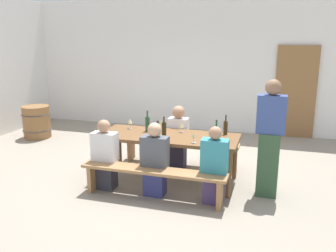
% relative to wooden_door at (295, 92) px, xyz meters
% --- Properties ---
extents(ground_plane, '(24.00, 24.00, 0.00)m').
position_rel_wooden_door_xyz_m(ground_plane, '(-2.02, -3.34, -1.05)').
color(ground_plane, gray).
extents(back_wall, '(14.00, 0.20, 3.20)m').
position_rel_wooden_door_xyz_m(back_wall, '(-2.02, 0.14, 0.55)').
color(back_wall, white).
rests_on(back_wall, ground).
extents(wooden_door, '(0.90, 0.06, 2.10)m').
position_rel_wooden_door_xyz_m(wooden_door, '(0.00, 0.00, 0.00)').
color(wooden_door, olive).
rests_on(wooden_door, ground).
extents(tasting_table, '(2.21, 0.88, 0.75)m').
position_rel_wooden_door_xyz_m(tasting_table, '(-2.02, -3.34, -0.37)').
color(tasting_table, brown).
rests_on(tasting_table, ground).
extents(bench_near, '(2.11, 0.30, 0.45)m').
position_rel_wooden_door_xyz_m(bench_near, '(-2.02, -4.08, -0.69)').
color(bench_near, '#9E7247').
rests_on(bench_near, ground).
extents(bench_far, '(2.11, 0.30, 0.45)m').
position_rel_wooden_door_xyz_m(bench_far, '(-2.02, -2.60, -0.69)').
color(bench_far, '#9E7247').
rests_on(bench_far, ground).
extents(wine_bottle_0, '(0.07, 0.07, 0.32)m').
position_rel_wooden_door_xyz_m(wine_bottle_0, '(-2.05, -3.44, -0.18)').
color(wine_bottle_0, '#332814').
rests_on(wine_bottle_0, tasting_table).
extents(wine_bottle_1, '(0.07, 0.07, 0.35)m').
position_rel_wooden_door_xyz_m(wine_bottle_1, '(-1.22, -3.58, -0.17)').
color(wine_bottle_1, '#194723').
rests_on(wine_bottle_1, tasting_table).
extents(wine_bottle_2, '(0.07, 0.07, 0.34)m').
position_rel_wooden_door_xyz_m(wine_bottle_2, '(-2.41, -3.20, -0.17)').
color(wine_bottle_2, '#234C2D').
rests_on(wine_bottle_2, tasting_table).
extents(wine_bottle_3, '(0.07, 0.07, 0.31)m').
position_rel_wooden_door_xyz_m(wine_bottle_3, '(-1.16, -3.02, -0.18)').
color(wine_bottle_3, '#332814').
rests_on(wine_bottle_3, tasting_table).
extents(wine_bottle_4, '(0.07, 0.07, 0.31)m').
position_rel_wooden_door_xyz_m(wine_bottle_4, '(-2.07, -3.68, -0.19)').
color(wine_bottle_4, '#143319').
rests_on(wine_bottle_4, tasting_table).
extents(wine_glass_0, '(0.08, 0.08, 0.17)m').
position_rel_wooden_door_xyz_m(wine_glass_0, '(-1.86, -3.09, -0.19)').
color(wine_glass_0, silver).
rests_on(wine_glass_0, tasting_table).
extents(wine_glass_1, '(0.07, 0.07, 0.16)m').
position_rel_wooden_door_xyz_m(wine_glass_1, '(-2.24, -3.01, -0.19)').
color(wine_glass_1, silver).
rests_on(wine_glass_1, tasting_table).
extents(wine_glass_2, '(0.08, 0.08, 0.18)m').
position_rel_wooden_door_xyz_m(wine_glass_2, '(-2.76, -3.11, -0.17)').
color(wine_glass_2, silver).
rests_on(wine_glass_2, tasting_table).
extents(wine_glass_3, '(0.06, 0.06, 0.17)m').
position_rel_wooden_door_xyz_m(wine_glass_3, '(-1.54, -3.64, -0.18)').
color(wine_glass_3, silver).
rests_on(wine_glass_3, tasting_table).
extents(seated_guest_near_0, '(0.38, 0.24, 1.08)m').
position_rel_wooden_door_xyz_m(seated_guest_near_0, '(-2.83, -3.93, -0.54)').
color(seated_guest_near_0, '#2C2C36').
rests_on(seated_guest_near_0, ground).
extents(seated_guest_near_1, '(0.39, 0.24, 1.09)m').
position_rel_wooden_door_xyz_m(seated_guest_near_1, '(-2.04, -3.93, -0.54)').
color(seated_guest_near_1, navy).
rests_on(seated_guest_near_1, ground).
extents(seated_guest_near_2, '(0.37, 0.24, 1.09)m').
position_rel_wooden_door_xyz_m(seated_guest_near_2, '(-1.17, -3.93, -0.54)').
color(seated_guest_near_2, '#4A3869').
rests_on(seated_guest_near_2, ground).
extents(seated_guest_far_0, '(0.34, 0.24, 1.12)m').
position_rel_wooden_door_xyz_m(seated_guest_far_0, '(-2.01, -2.75, -0.51)').
color(seated_guest_far_0, '#2E2A40').
rests_on(seated_guest_far_0, ground).
extents(standing_host, '(0.39, 0.24, 1.70)m').
position_rel_wooden_door_xyz_m(standing_host, '(-0.47, -3.47, -0.22)').
color(standing_host, '#325134').
rests_on(standing_host, ground).
extents(wine_barrel, '(0.65, 0.65, 0.73)m').
position_rel_wooden_door_xyz_m(wine_barrel, '(-5.68, -1.78, -0.68)').
color(wine_barrel, olive).
rests_on(wine_barrel, ground).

